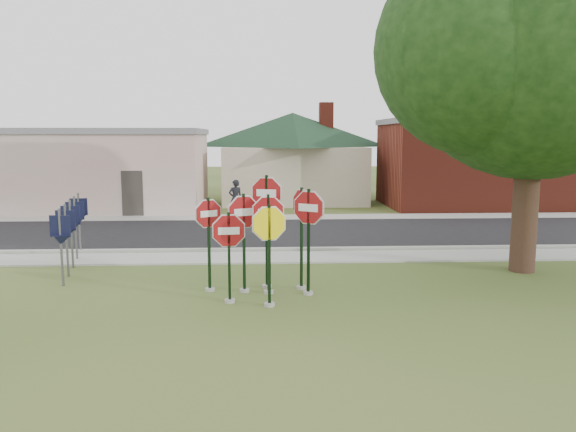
{
  "coord_description": "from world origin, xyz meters",
  "views": [
    {
      "loc": [
        0.09,
        -11.76,
        3.8
      ],
      "look_at": [
        0.76,
        2.0,
        1.84
      ],
      "focal_mm": 35.0,
      "sensor_mm": 36.0,
      "label": 1
    }
  ],
  "objects_px": {
    "pedestrian": "(235,199)",
    "oak_tree": "(535,40)",
    "stop_sign_center": "(268,230)",
    "stop_sign_left": "(229,246)",
    "stop_sign_yellow": "(269,242)"
  },
  "relations": [
    {
      "from": "stop_sign_yellow",
      "to": "stop_sign_left",
      "type": "bearing_deg",
      "value": 160.24
    },
    {
      "from": "stop_sign_left",
      "to": "oak_tree",
      "type": "bearing_deg",
      "value": 18.23
    },
    {
      "from": "stop_sign_center",
      "to": "stop_sign_yellow",
      "type": "xyz_separation_m",
      "value": [
        0.0,
        -1.04,
        -0.09
      ]
    },
    {
      "from": "pedestrian",
      "to": "stop_sign_left",
      "type": "bearing_deg",
      "value": 73.22
    },
    {
      "from": "stop_sign_yellow",
      "to": "oak_tree",
      "type": "height_order",
      "value": "oak_tree"
    },
    {
      "from": "stop_sign_left",
      "to": "pedestrian",
      "type": "xyz_separation_m",
      "value": [
        -0.45,
        13.38,
        -0.39
      ]
    },
    {
      "from": "stop_sign_center",
      "to": "stop_sign_left",
      "type": "distance_m",
      "value": 1.18
    },
    {
      "from": "stop_sign_yellow",
      "to": "oak_tree",
      "type": "distance_m",
      "value": 9.23
    },
    {
      "from": "stop_sign_left",
      "to": "oak_tree",
      "type": "height_order",
      "value": "oak_tree"
    },
    {
      "from": "stop_sign_yellow",
      "to": "stop_sign_left",
      "type": "relative_size",
      "value": 1.1
    },
    {
      "from": "stop_sign_center",
      "to": "oak_tree",
      "type": "xyz_separation_m",
      "value": [
        7.24,
        1.97,
        4.79
      ]
    },
    {
      "from": "pedestrian",
      "to": "stop_sign_center",
      "type": "bearing_deg",
      "value": 77.41
    },
    {
      "from": "oak_tree",
      "to": "pedestrian",
      "type": "relative_size",
      "value": 6.31
    },
    {
      "from": "pedestrian",
      "to": "oak_tree",
      "type": "bearing_deg",
      "value": 110.08
    },
    {
      "from": "stop_sign_center",
      "to": "stop_sign_yellow",
      "type": "relative_size",
      "value": 1.05
    }
  ]
}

